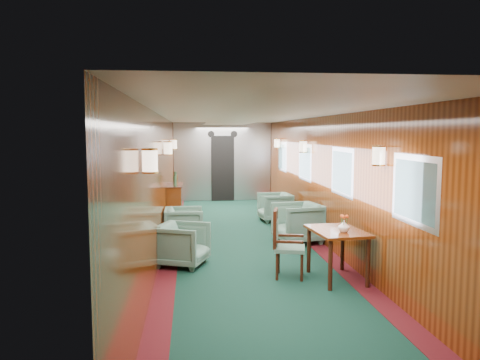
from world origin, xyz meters
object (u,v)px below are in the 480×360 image
(credenza, at_px, (175,205))
(armchair_right_near, at_px, (298,223))
(armchair_left_near, at_px, (183,245))
(dining_table, at_px, (337,238))
(armchair_right_far, at_px, (275,207))
(armchair_left_far, at_px, (184,225))
(side_chair, at_px, (283,241))

(credenza, bearing_deg, armchair_right_near, -36.30)
(armchair_left_near, relative_size, armchair_right_near, 0.89)
(credenza, bearing_deg, dining_table, -59.15)
(armchair_right_far, bearing_deg, armchair_left_far, -53.16)
(credenza, relative_size, armchair_right_far, 1.67)
(armchair_left_near, bearing_deg, armchair_right_near, -36.98)
(armchair_right_far, bearing_deg, armchair_left_near, -36.59)
(armchair_left_near, relative_size, armchair_right_far, 1.00)
(armchair_left_near, distance_m, armchair_left_far, 1.60)
(armchair_left_far, bearing_deg, armchair_left_near, 179.24)
(side_chair, relative_size, armchair_right_near, 1.19)
(armchair_right_near, xyz_separation_m, armchair_right_far, (-0.05, 2.20, -0.04))
(dining_table, bearing_deg, armchair_left_near, 150.96)
(armchair_left_far, height_order, armchair_right_near, armchair_right_near)
(side_chair, distance_m, credenza, 4.19)
(credenza, xyz_separation_m, armchair_right_far, (2.34, 0.44, -0.15))
(armchair_right_far, bearing_deg, side_chair, -14.37)
(armchair_right_near, bearing_deg, armchair_left_near, -68.86)
(side_chair, height_order, armchair_left_far, side_chair)
(side_chair, distance_m, armchair_left_far, 2.77)
(armchair_left_near, distance_m, armchair_right_far, 4.12)
(side_chair, distance_m, armchair_right_far, 4.34)
(armchair_left_far, bearing_deg, armchair_right_far, -48.05)
(credenza, bearing_deg, armchair_left_far, -81.37)
(credenza, bearing_deg, armchair_right_far, 10.77)
(armchair_left_near, xyz_separation_m, armchair_left_far, (0.01, 1.60, -0.00))
(armchair_right_near, bearing_deg, dining_table, -9.85)
(dining_table, bearing_deg, armchair_right_far, 85.44)
(dining_table, distance_m, armchair_right_far, 4.50)
(credenza, distance_m, armchair_left_far, 1.52)
(armchair_left_far, bearing_deg, armchair_right_near, -97.42)
(armchair_left_near, height_order, armchair_right_near, armchair_right_near)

